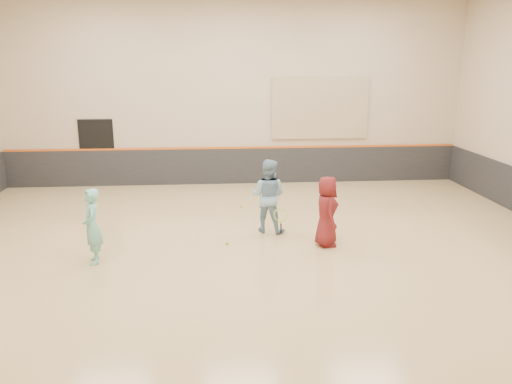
{
  "coord_description": "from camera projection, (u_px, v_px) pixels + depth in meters",
  "views": [
    {
      "loc": [
        -0.62,
        -10.39,
        3.99
      ],
      "look_at": [
        0.24,
        0.4,
        1.15
      ],
      "focal_mm": 35.0,
      "sensor_mm": 36.0,
      "label": 1
    }
  ],
  "objects": [
    {
      "name": "held_racket",
      "position": [
        281.0,
        215.0,
        11.59
      ],
      "size": [
        0.33,
        0.33,
        0.67
      ],
      "primitive_type": null,
      "color": "#B5CE2D",
      "rests_on": "instructor"
    },
    {
      "name": "instructor",
      "position": [
        268.0,
        196.0,
        11.89
      ],
      "size": [
        1.06,
        0.96,
        1.77
      ],
      "primitive_type": "imported",
      "rotation": [
        0.0,
        0.0,
        2.73
      ],
      "color": "#7BA2BF",
      "rests_on": "floor"
    },
    {
      "name": "ball_under_racket",
      "position": [
        227.0,
        243.0,
        11.2
      ],
      "size": [
        0.07,
        0.07,
        0.07
      ],
      "primitive_type": "sphere",
      "color": "gold",
      "rests_on": "floor"
    },
    {
      "name": "spare_racket",
      "position": [
        265.0,
        197.0,
        14.93
      ],
      "size": [
        0.71,
        0.71,
        0.11
      ],
      "primitive_type": null,
      "color": "yellow",
      "rests_on": "floor"
    },
    {
      "name": "room",
      "position": [
        247.0,
        212.0,
        10.87
      ],
      "size": [
        15.04,
        12.04,
        6.22
      ],
      "color": "tan",
      "rests_on": "ground"
    },
    {
      "name": "accent_stripe",
      "position": [
        236.0,
        148.0,
        16.52
      ],
      "size": [
        14.9,
        0.03,
        0.06
      ],
      "primitive_type": "cube",
      "color": "#D85914",
      "rests_on": "wall_back"
    },
    {
      "name": "young_man",
      "position": [
        327.0,
        211.0,
        10.99
      ],
      "size": [
        0.54,
        0.8,
        1.58
      ],
      "primitive_type": "imported",
      "rotation": [
        0.0,
        0.0,
        1.63
      ],
      "color": "maroon",
      "rests_on": "floor"
    },
    {
      "name": "ball_beside_spare",
      "position": [
        241.0,
        206.0,
        14.07
      ],
      "size": [
        0.07,
        0.07,
        0.07
      ],
      "primitive_type": "sphere",
      "color": "gold",
      "rests_on": "floor"
    },
    {
      "name": "acoustic_panel",
      "position": [
        320.0,
        108.0,
        16.4
      ],
      "size": [
        3.2,
        0.08,
        2.0
      ],
      "primitive_type": "cube",
      "color": "tan",
      "rests_on": "wall_back"
    },
    {
      "name": "ball_in_hand",
      "position": [
        334.0,
        204.0,
        10.85
      ],
      "size": [
        0.07,
        0.07,
        0.07
      ],
      "primitive_type": "sphere",
      "color": "#CDF037",
      "rests_on": "young_man"
    },
    {
      "name": "doorway",
      "position": [
        97.0,
        153.0,
        16.22
      ],
      "size": [
        1.1,
        0.05,
        2.2
      ],
      "primitive_type": "cube",
      "color": "black",
      "rests_on": "floor"
    },
    {
      "name": "girl",
      "position": [
        92.0,
        226.0,
        10.02
      ],
      "size": [
        0.5,
        0.64,
        1.55
      ],
      "primitive_type": "imported",
      "rotation": [
        0.0,
        0.0,
        -1.33
      ],
      "color": "#72C6B7",
      "rests_on": "floor"
    },
    {
      "name": "wainscot_back",
      "position": [
        236.0,
        166.0,
        16.68
      ],
      "size": [
        14.9,
        0.04,
        1.2
      ],
      "primitive_type": "cube",
      "color": "#232326",
      "rests_on": "floor"
    }
  ]
}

